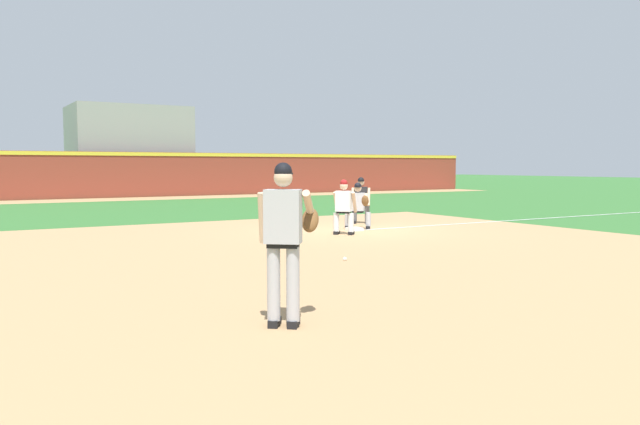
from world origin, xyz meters
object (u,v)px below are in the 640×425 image
at_px(first_base_bag, 354,229).
at_px(umpire, 361,198).
at_px(baserunner, 344,205).
at_px(baseball, 345,259).
at_px(pitcher, 285,234).
at_px(first_baseman, 358,204).

height_order(first_base_bag, umpire, umpire).
relative_size(baserunner, umpire, 1.00).
height_order(baseball, pitcher, pitcher).
bearing_deg(first_baseman, umpire, 53.08).
distance_m(first_base_bag, pitcher, 10.55).
bearing_deg(first_baseman, baserunner, -138.51).
xyz_separation_m(first_base_bag, pitcher, (-6.47, -8.26, 1.01)).
bearing_deg(first_baseman, baseball, -126.61).
bearing_deg(first_base_bag, pitcher, -128.07).
relative_size(pitcher, first_baseman, 1.39).
height_order(baserunner, umpire, same).
relative_size(baseball, baserunner, 0.05).
height_order(first_baseman, baserunner, baserunner).
height_order(first_base_bag, pitcher, pitcher).
height_order(first_base_bag, baserunner, baserunner).
height_order(first_baseman, umpire, umpire).
bearing_deg(pitcher, baserunner, 53.16).
distance_m(pitcher, umpire, 12.67).
bearing_deg(first_base_bag, first_baseman, 42.65).
relative_size(first_base_bag, baserunner, 0.26).
xyz_separation_m(first_baseman, baserunner, (-1.15, -1.02, 0.06)).
distance_m(baserunner, umpire, 3.23).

